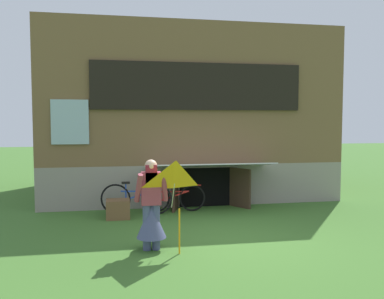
{
  "coord_description": "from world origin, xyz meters",
  "views": [
    {
      "loc": [
        -2.05,
        -7.35,
        2.25
      ],
      "look_at": [
        -0.52,
        1.04,
        1.65
      ],
      "focal_mm": 37.76,
      "sensor_mm": 36.0,
      "label": 1
    }
  ],
  "objects_px": {
    "person": "(151,212)",
    "wooden_crate": "(118,209)",
    "bicycle_red": "(174,198)",
    "bicycle_blue": "(136,199)",
    "kite": "(176,181)"
  },
  "relations": [
    {
      "from": "person",
      "to": "wooden_crate",
      "type": "bearing_deg",
      "value": 104.49
    },
    {
      "from": "person",
      "to": "bicycle_red",
      "type": "xyz_separation_m",
      "value": [
        0.8,
        2.92,
        -0.32
      ]
    },
    {
      "from": "bicycle_blue",
      "to": "wooden_crate",
      "type": "xyz_separation_m",
      "value": [
        -0.43,
        -0.34,
        -0.17
      ]
    },
    {
      "from": "person",
      "to": "wooden_crate",
      "type": "height_order",
      "value": "person"
    },
    {
      "from": "bicycle_blue",
      "to": "bicycle_red",
      "type": "bearing_deg",
      "value": 20.58
    },
    {
      "from": "person",
      "to": "kite",
      "type": "distance_m",
      "value": 0.84
    },
    {
      "from": "bicycle_red",
      "to": "bicycle_blue",
      "type": "distance_m",
      "value": 0.96
    },
    {
      "from": "bicycle_blue",
      "to": "person",
      "type": "bearing_deg",
      "value": -74.71
    },
    {
      "from": "person",
      "to": "bicycle_blue",
      "type": "bearing_deg",
      "value": 94.17
    },
    {
      "from": "wooden_crate",
      "to": "bicycle_blue",
      "type": "bearing_deg",
      "value": 38.59
    },
    {
      "from": "bicycle_red",
      "to": "wooden_crate",
      "type": "height_order",
      "value": "bicycle_red"
    },
    {
      "from": "person",
      "to": "bicycle_blue",
      "type": "height_order",
      "value": "person"
    },
    {
      "from": "person",
      "to": "kite",
      "type": "bearing_deg",
      "value": -48.96
    },
    {
      "from": "bicycle_blue",
      "to": "wooden_crate",
      "type": "bearing_deg",
      "value": -129.15
    },
    {
      "from": "bicycle_blue",
      "to": "wooden_crate",
      "type": "distance_m",
      "value": 0.58
    }
  ]
}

